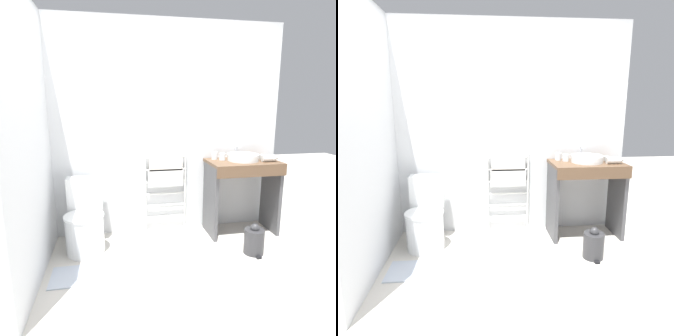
{
  "view_description": "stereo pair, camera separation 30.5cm",
  "coord_description": "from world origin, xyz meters",
  "views": [
    {
      "loc": [
        -0.66,
        -2.18,
        1.58
      ],
      "look_at": [
        -0.08,
        0.75,
        0.92
      ],
      "focal_mm": 32.0,
      "sensor_mm": 36.0,
      "label": 1
    },
    {
      "loc": [
        -0.36,
        -2.22,
        1.58
      ],
      "look_at": [
        -0.08,
        0.75,
        0.92
      ],
      "focal_mm": 32.0,
      "sensor_mm": 36.0,
      "label": 2
    }
  ],
  "objects": [
    {
      "name": "toilet",
      "position": [
        -0.95,
        0.95,
        0.3
      ],
      "size": [
        0.41,
        0.55,
        0.77
      ],
      "color": "white",
      "rests_on": "ground_plane"
    },
    {
      "name": "wall_back",
      "position": [
        0.0,
        1.38,
        1.25
      ],
      "size": [
        2.86,
        0.12,
        2.5
      ],
      "primitive_type": "cube",
      "color": "silver",
      "rests_on": "ground_plane"
    },
    {
      "name": "faucet",
      "position": [
        0.88,
        1.26,
        1.0
      ],
      "size": [
        0.02,
        0.1,
        0.16
      ],
      "color": "silver",
      "rests_on": "vanity_counter"
    },
    {
      "name": "bath_mat",
      "position": [
        -0.96,
        0.42,
        0.01
      ],
      "size": [
        0.56,
        0.36,
        0.01
      ],
      "primitive_type": "cube",
      "color": "#B2BCCC",
      "rests_on": "ground_plane"
    },
    {
      "name": "vanity_counter",
      "position": [
        0.88,
        1.04,
        0.59
      ],
      "size": [
        0.83,
        0.52,
        0.9
      ],
      "color": "brown",
      "rests_on": "ground_plane"
    },
    {
      "name": "sink_basin",
      "position": [
        0.88,
        1.07,
        0.94
      ],
      "size": [
        0.36,
        0.36,
        0.08
      ],
      "color": "white",
      "rests_on": "vanity_counter"
    },
    {
      "name": "hair_dryer",
      "position": [
        1.16,
        0.97,
        0.94
      ],
      "size": [
        0.21,
        0.17,
        0.08
      ],
      "color": "white",
      "rests_on": "vanity_counter"
    },
    {
      "name": "wall_side",
      "position": [
        -1.37,
        0.66,
        1.25
      ],
      "size": [
        0.12,
        1.97,
        2.5
      ],
      "primitive_type": "cube",
      "color": "silver",
      "rests_on": "ground_plane"
    },
    {
      "name": "trash_bin",
      "position": [
        0.8,
        0.51,
        0.14
      ],
      "size": [
        0.21,
        0.24,
        0.33
      ],
      "color": "#333335",
      "rests_on": "ground_plane"
    },
    {
      "name": "towel_radiator",
      "position": [
        -0.01,
        1.27,
        0.69
      ],
      "size": [
        0.52,
        0.06,
        0.97
      ],
      "color": "white",
      "rests_on": "ground_plane"
    },
    {
      "name": "cup_near_wall",
      "position": [
        0.58,
        1.21,
        0.94
      ],
      "size": [
        0.07,
        0.07,
        0.09
      ],
      "color": "white",
      "rests_on": "vanity_counter"
    },
    {
      "name": "cup_near_edge",
      "position": [
        0.66,
        1.15,
        0.94
      ],
      "size": [
        0.07,
        0.07,
        0.08
      ],
      "color": "white",
      "rests_on": "vanity_counter"
    },
    {
      "name": "ground_plane",
      "position": [
        0.0,
        0.0,
        0.0
      ],
      "size": [
        12.0,
        12.0,
        0.0
      ],
      "primitive_type": "plane",
      "color": "beige"
    }
  ]
}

